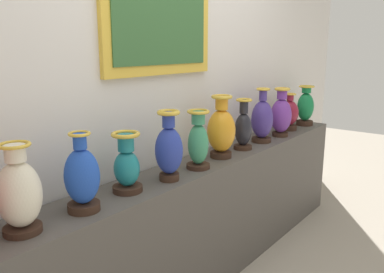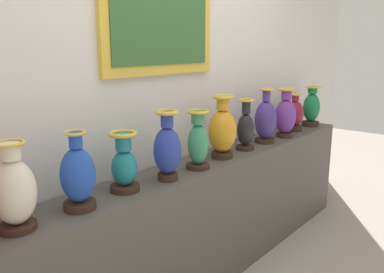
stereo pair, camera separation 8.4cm
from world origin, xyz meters
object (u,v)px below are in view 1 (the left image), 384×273
vase_emerald (305,107)px  vase_burgundy (289,114)px  vase_jade (198,142)px  vase_onyx (243,128)px  vase_indigo (262,120)px  vase_violet (281,115)px  vase_amber (221,130)px  vase_cobalt (169,149)px  vase_sapphire (82,178)px  vase_teal (127,165)px  vase_ivory (19,194)px

vase_emerald → vase_burgundy: bearing=175.7°
vase_jade → vase_onyx: bearing=2.4°
vase_burgundy → vase_emerald: 0.30m
vase_emerald → vase_onyx: bearing=-179.9°
vase_jade → vase_indigo: size_ratio=0.86×
vase_indigo → vase_violet: vase_indigo is taller
vase_amber → vase_violet: size_ratio=1.04×
vase_cobalt → vase_amber: bearing=3.3°
vase_indigo → vase_burgundy: size_ratio=1.28×
vase_sapphire → vase_jade: vase_sapphire is taller
vase_jade → vase_emerald: (1.69, 0.02, 0.01)m
vase_teal → vase_emerald: vase_emerald is taller
vase_emerald → vase_indigo: bearing=-179.9°
vase_cobalt → vase_amber: vase_amber is taller
vase_sapphire → vase_burgundy: (2.23, 0.02, -0.01)m
vase_sapphire → vase_burgundy: vase_sapphire is taller
vase_teal → vase_jade: size_ratio=0.87×
vase_cobalt → vase_burgundy: vase_cobalt is taller
vase_amber → vase_teal: bearing=178.6°
vase_jade → vase_sapphire: bearing=178.5°
vase_sapphire → vase_onyx: 1.40m
vase_cobalt → vase_emerald: 1.97m
vase_teal → vase_jade: vase_jade is taller
vase_amber → vase_onyx: (0.28, -0.00, -0.03)m
vase_cobalt → vase_violet: bearing=0.0°
vase_cobalt → vase_onyx: bearing=2.0°
vase_ivory → vase_burgundy: size_ratio=1.14×
vase_violet → vase_cobalt: bearing=-180.0°
vase_burgundy → vase_sapphire: bearing=-179.4°
vase_teal → vase_onyx: 1.11m
vase_teal → vase_burgundy: vase_burgundy is taller
vase_onyx → vase_indigo: bearing=0.0°
vase_teal → vase_cobalt: bearing=-11.1°
vase_indigo → vase_teal: bearing=179.1°
vase_burgundy → vase_emerald: size_ratio=0.88×
vase_onyx → vase_emerald: (1.13, 0.00, 0.02)m
vase_violet → vase_emerald: (0.58, 0.03, -0.01)m
vase_jade → vase_indigo: (0.85, 0.02, 0.01)m
vase_ivory → vase_onyx: size_ratio=1.01×
vase_onyx → vase_amber: bearing=179.5°
vase_jade → vase_amber: 0.29m
vase_ivory → vase_sapphire: size_ratio=1.01×
vase_teal → vase_violet: (1.66, -0.05, 0.04)m
vase_indigo → vase_emerald: size_ratio=1.13×
vase_ivory → vase_jade: 1.12m
vase_sapphire → vase_amber: size_ratio=0.87×
vase_onyx → vase_burgundy: bearing=1.7°
vase_ivory → vase_teal: (0.58, 0.01, -0.03)m
vase_violet → vase_burgundy: (0.28, 0.05, -0.04)m
vase_ivory → vase_jade: bearing=-1.9°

